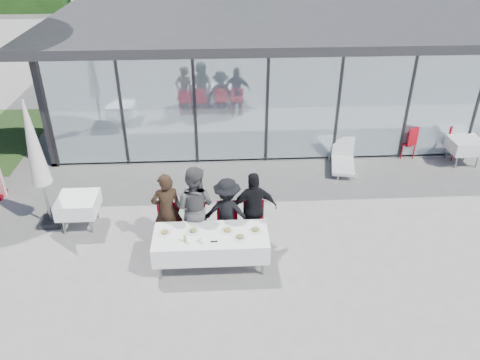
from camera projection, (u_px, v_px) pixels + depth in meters
name	position (u px, v px, depth m)	size (l,w,h in m)	color
ground	(236.00, 250.00, 9.91)	(90.00, 90.00, 0.00)	gray
pavilion	(283.00, 49.00, 16.00)	(14.80, 8.80, 3.44)	gray
dining_table	(211.00, 243.00, 9.24)	(2.26, 0.96, 0.75)	white
diner_a	(167.00, 210.00, 9.68)	(0.62, 0.62, 1.71)	#302015
diner_chair_a	(168.00, 223.00, 9.85)	(0.44, 0.44, 0.97)	#B20B17
diner_b	(194.00, 207.00, 9.68)	(0.90, 0.90, 1.85)	#535353
diner_chair_b	(195.00, 222.00, 9.87)	(0.44, 0.44, 0.97)	#B20B17
diner_c	(227.00, 212.00, 9.79)	(1.00, 1.00, 1.54)	black
diner_chair_c	(227.00, 221.00, 9.91)	(0.44, 0.44, 0.97)	#B20B17
diner_d	(254.00, 209.00, 9.78)	(0.98, 0.98, 1.67)	black
diner_chair_d	(254.00, 220.00, 9.93)	(0.44, 0.44, 0.97)	#B20B17
plate_a	(165.00, 232.00, 9.15)	(0.28, 0.28, 0.07)	white
plate_b	(193.00, 231.00, 9.20)	(0.28, 0.28, 0.07)	white
plate_c	(228.00, 230.00, 9.22)	(0.28, 0.28, 0.07)	white
plate_d	(256.00, 230.00, 9.23)	(0.28, 0.28, 0.07)	white
plate_extra	(240.00, 237.00, 9.02)	(0.28, 0.28, 0.07)	white
juice_bottle	(185.00, 239.00, 8.89)	(0.06, 0.06, 0.16)	#86C050
drinking_glasses	(200.00, 240.00, 8.89)	(0.07, 0.07, 0.10)	silver
folded_eyeglasses	(214.00, 242.00, 8.93)	(0.14, 0.03, 0.01)	black
spare_table_left	(78.00, 205.00, 10.42)	(0.86, 0.86, 0.74)	white
spare_table_right	(465.00, 145.00, 13.09)	(0.86, 0.86, 0.74)	white
spare_chair_a	(456.00, 140.00, 13.42)	(0.61, 0.61, 0.97)	#B20B17
spare_chair_b	(410.00, 140.00, 13.39)	(0.59, 0.59, 0.97)	#B20B17
market_umbrella	(35.00, 150.00, 9.81)	(0.50, 0.50, 3.00)	black
lounger	(343.00, 159.00, 13.01)	(0.87, 1.43, 0.72)	white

